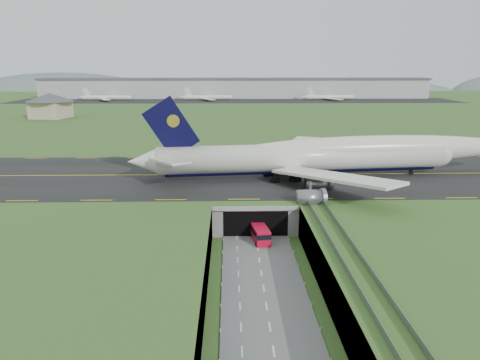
{
  "coord_description": "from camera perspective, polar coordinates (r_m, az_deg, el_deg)",
  "views": [
    {
      "loc": [
        -4.81,
        -73.69,
        31.0
      ],
      "look_at": [
        -2.6,
        20.0,
        8.0
      ],
      "focal_mm": 35.0,
      "sensor_mm": 36.0,
      "label": 1
    }
  ],
  "objects": [
    {
      "name": "airfield_deck",
      "position": [
        78.98,
        2.24,
        -6.99
      ],
      "size": [
        800.0,
        800.0,
        6.0
      ],
      "primitive_type": "cube",
      "color": "gray",
      "rests_on": "ground"
    },
    {
      "name": "service_building",
      "position": [
        246.94,
        -22.15,
        8.66
      ],
      "size": [
        26.55,
        26.55,
        12.17
      ],
      "rotation": [
        0.0,
        0.0,
        -0.21
      ],
      "color": "#C2AF8C",
      "rests_on": "ground"
    },
    {
      "name": "ground",
      "position": [
        80.09,
        2.22,
        -8.99
      ],
      "size": [
        900.0,
        900.0,
        0.0
      ],
      "primitive_type": "plane",
      "color": "#3A5D25",
      "rests_on": "ground"
    },
    {
      "name": "jumbo_jet",
      "position": [
        107.8,
        10.99,
        2.96
      ],
      "size": [
        90.15,
        58.47,
        19.46
      ],
      "rotation": [
        0.0,
        0.0,
        0.11
      ],
      "color": "silver",
      "rests_on": "ground"
    },
    {
      "name": "distant_hills",
      "position": [
        509.63,
        6.55,
        9.76
      ],
      "size": [
        700.0,
        91.0,
        60.0
      ],
      "color": "slate",
      "rests_on": "ground"
    },
    {
      "name": "trench_road",
      "position": [
        73.21,
        2.59,
        -11.19
      ],
      "size": [
        12.0,
        75.0,
        0.2
      ],
      "primitive_type": "cube",
      "color": "slate",
      "rests_on": "ground"
    },
    {
      "name": "taxiway",
      "position": [
        109.67,
        1.2,
        0.66
      ],
      "size": [
        800.0,
        44.0,
        0.18
      ],
      "primitive_type": "cube",
      "color": "black",
      "rests_on": "airfield_deck"
    },
    {
      "name": "guideway",
      "position": [
        62.36,
        13.72,
        -10.95
      ],
      "size": [
        3.0,
        53.0,
        7.05
      ],
      "color": "#A8A8A3",
      "rests_on": "ground"
    },
    {
      "name": "tunnel_portal",
      "position": [
        94.67,
        1.62,
        -3.21
      ],
      "size": [
        17.0,
        22.3,
        6.0
      ],
      "color": "gray",
      "rests_on": "ground"
    },
    {
      "name": "cargo_terminal",
      "position": [
        373.53,
        -0.65,
        11.17
      ],
      "size": [
        320.0,
        67.0,
        15.6
      ],
      "color": "#B2B2B2",
      "rests_on": "ground"
    },
    {
      "name": "shuttle_tram",
      "position": [
        84.7,
        2.49,
        -6.58
      ],
      "size": [
        3.5,
        7.05,
        2.78
      ],
      "rotation": [
        0.0,
        0.0,
        0.15
      ],
      "color": "red",
      "rests_on": "ground"
    }
  ]
}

